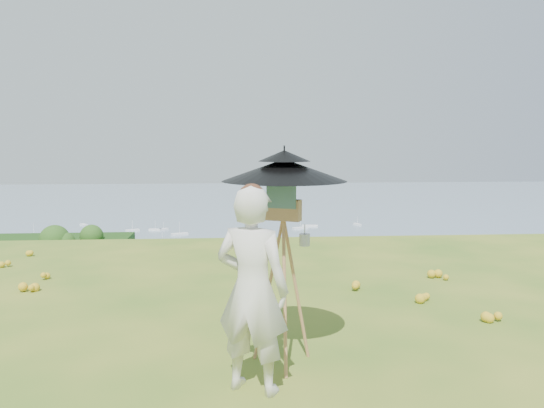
{
  "coord_description": "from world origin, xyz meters",
  "views": [
    {
      "loc": [
        -0.45,
        -4.88,
        2.16
      ],
      "look_at": [
        0.09,
        2.55,
        1.29
      ],
      "focal_mm": 35.0,
      "sensor_mm": 36.0,
      "label": 1
    }
  ],
  "objects": [
    {
      "name": "ground",
      "position": [
        0.0,
        0.0,
        0.0
      ],
      "size": [
        14.0,
        14.0,
        0.0
      ],
      "primitive_type": "plane",
      "color": "#3F6E1F",
      "rests_on": "ground"
    },
    {
      "name": "shoreline_tier",
      "position": [
        0.0,
        75.0,
        -36.0
      ],
      "size": [
        170.0,
        28.0,
        8.0
      ],
      "primitive_type": "cube",
      "color": "#6C6856",
      "rests_on": "bay_water"
    },
    {
      "name": "bay_water",
      "position": [
        0.0,
        240.0,
        -34.0
      ],
      "size": [
        700.0,
        700.0,
        0.0
      ],
      "primitive_type": "plane",
      "color": "slate",
      "rests_on": "ground"
    },
    {
      "name": "slope_trees",
      "position": [
        0.0,
        35.0,
        -15.0
      ],
      "size": [
        110.0,
        50.0,
        6.0
      ],
      "primitive_type": null,
      "color": "#1B4615",
      "rests_on": "forest_slope"
    },
    {
      "name": "harbor_town",
      "position": [
        0.0,
        75.0,
        -29.5
      ],
      "size": [
        110.0,
        22.0,
        5.0
      ],
      "primitive_type": null,
      "color": "silver",
      "rests_on": "shoreline_tier"
    },
    {
      "name": "moored_boats",
      "position": [
        -12.5,
        161.0,
        -33.65
      ],
      "size": [
        140.0,
        140.0,
        0.7
      ],
      "primitive_type": null,
      "color": "white",
      "rests_on": "bay_water"
    },
    {
      "name": "wildflowers",
      "position": [
        0.0,
        0.25,
        0.06
      ],
      "size": [
        10.0,
        10.5,
        0.12
      ],
      "primitive_type": null,
      "color": "gold",
      "rests_on": "ground"
    },
    {
      "name": "painter",
      "position": [
        -0.3,
        -0.45,
        0.9
      ],
      "size": [
        0.78,
        0.67,
        1.8
      ],
      "primitive_type": "imported",
      "rotation": [
        0.0,
        0.0,
        2.7
      ],
      "color": "silver",
      "rests_on": "ground"
    },
    {
      "name": "field_easel",
      "position": [
        0.02,
        0.07,
        0.88
      ],
      "size": [
        0.89,
        0.89,
        1.77
      ],
      "primitive_type": null,
      "rotation": [
        0.0,
        0.0,
        -0.44
      ],
      "color": "#B0774A",
      "rests_on": "ground"
    },
    {
      "name": "sun_umbrella",
      "position": [
        0.03,
        0.1,
        1.79
      ],
      "size": [
        1.59,
        1.59,
        0.67
      ],
      "primitive_type": null,
      "rotation": [
        0.0,
        0.0,
        -0.45
      ],
      "color": "black",
      "rests_on": "field_easel"
    },
    {
      "name": "painter_cap",
      "position": [
        -0.3,
        -0.45,
        1.75
      ],
      "size": [
        0.28,
        0.32,
        0.1
      ],
      "primitive_type": null,
      "rotation": [
        0.0,
        0.0,
        -0.27
      ],
      "color": "#E57D80",
      "rests_on": "painter"
    }
  ]
}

